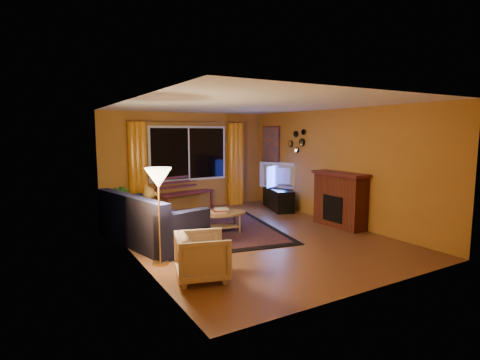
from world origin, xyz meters
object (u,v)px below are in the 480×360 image
coffee_table (218,222)px  tv_console (278,199)px  armchair (202,254)px  floor_lamp (159,217)px  bench (186,202)px  sofa (151,218)px

coffee_table → tv_console: tv_console is taller
armchair → tv_console: (3.65, 3.32, -0.08)m
floor_lamp → bench: bearing=62.5°
bench → coffee_table: size_ratio=1.38×
floor_lamp → coffee_table: floor_lamp is taller
coffee_table → tv_console: 2.72m
armchair → floor_lamp: bearing=35.9°
tv_console → armchair: bearing=-120.7°
floor_lamp → tv_console: size_ratio=1.13×
sofa → tv_console: bearing=5.4°
bench → coffee_table: 2.30m
floor_lamp → coffee_table: 2.04m
bench → floor_lamp: 3.94m
sofa → floor_lamp: floor_lamp is taller
floor_lamp → tv_console: (3.97, 2.47, -0.46)m
tv_console → floor_lamp: bearing=-131.0°
sofa → tv_console: sofa is taller
sofa → floor_lamp: 1.24m
floor_lamp → tv_console: floor_lamp is taller
floor_lamp → coffee_table: (1.58, 1.17, -0.53)m
sofa → tv_console: 3.97m
bench → tv_console: bearing=-38.4°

